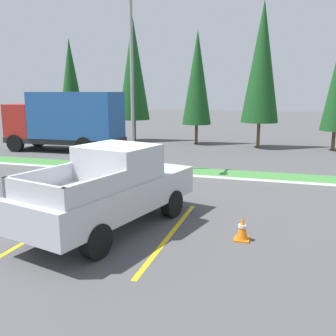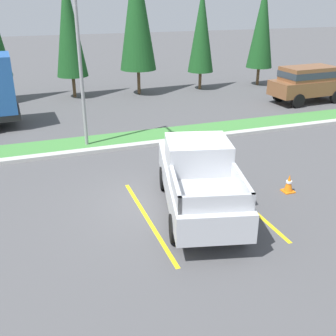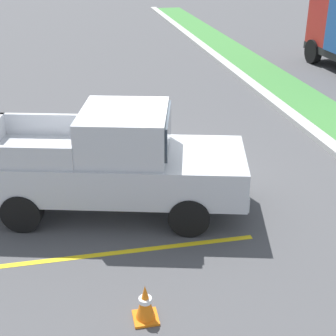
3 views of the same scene
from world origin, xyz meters
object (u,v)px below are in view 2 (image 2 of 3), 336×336
(cypress_tree_center, at_px, (68,25))
(cypress_tree_far_right, at_px, (262,25))
(pickup_truck_main, at_px, (199,178))
(traffic_cone, at_px, (289,184))
(cypress_tree_right_inner, at_px, (137,9))
(suv_distant, at_px, (309,81))
(street_light, at_px, (79,43))
(cypress_tree_rightmost, at_px, (202,30))

(cypress_tree_center, xyz_separation_m, cypress_tree_far_right, (12.78, -0.59, -0.24))
(pickup_truck_main, relative_size, traffic_cone, 9.21)
(cypress_tree_far_right, relative_size, traffic_cone, 11.43)
(cypress_tree_center, bearing_deg, traffic_cone, -73.58)
(pickup_truck_main, height_order, cypress_tree_right_inner, cypress_tree_right_inner)
(cypress_tree_right_inner, relative_size, traffic_cone, 14.50)
(cypress_tree_right_inner, bearing_deg, cypress_tree_center, 172.66)
(suv_distant, relative_size, traffic_cone, 7.81)
(suv_distant, height_order, cypress_tree_center, cypress_tree_center)
(street_light, bearing_deg, cypress_tree_right_inner, 61.49)
(street_light, distance_m, cypress_tree_rightmost, 12.74)
(cypress_tree_center, height_order, cypress_tree_right_inner, cypress_tree_right_inner)
(cypress_tree_center, relative_size, cypress_tree_far_right, 1.06)
(cypress_tree_right_inner, distance_m, cypress_tree_far_right, 8.81)
(suv_distant, distance_m, street_light, 14.27)
(cypress_tree_center, height_order, traffic_cone, cypress_tree_center)
(cypress_tree_rightmost, bearing_deg, suv_distant, -51.51)
(street_light, relative_size, cypress_tree_right_inner, 0.84)
(traffic_cone, bearing_deg, street_light, 129.95)
(street_light, xyz_separation_m, traffic_cone, (5.42, -6.47, -3.92))
(street_light, distance_m, traffic_cone, 9.31)
(pickup_truck_main, distance_m, traffic_cone, 3.33)
(cypress_tree_far_right, xyz_separation_m, traffic_cone, (-8.12, -15.24, -3.75))
(street_light, xyz_separation_m, cypress_tree_far_right, (13.54, 8.76, -0.18))
(cypress_tree_far_right, bearing_deg, cypress_tree_center, 177.34)
(street_light, bearing_deg, suv_distant, 13.68)
(cypress_tree_center, bearing_deg, cypress_tree_far_right, -2.66)
(cypress_tree_right_inner, distance_m, cypress_tree_rightmost, 4.51)
(suv_distant, relative_size, cypress_tree_far_right, 0.68)
(pickup_truck_main, height_order, cypress_tree_rightmost, cypress_tree_rightmost)
(traffic_cone, bearing_deg, pickup_truck_main, -178.24)
(cypress_tree_center, height_order, cypress_tree_rightmost, cypress_tree_center)
(cypress_tree_far_right, height_order, traffic_cone, cypress_tree_far_right)
(pickup_truck_main, distance_m, cypress_tree_rightmost, 17.18)
(pickup_truck_main, xyz_separation_m, cypress_tree_center, (-1.42, 15.93, 3.24))
(cypress_tree_rightmost, height_order, traffic_cone, cypress_tree_rightmost)
(pickup_truck_main, distance_m, suv_distant, 15.07)
(pickup_truck_main, relative_size, street_light, 0.75)
(suv_distant, xyz_separation_m, cypress_tree_center, (-12.80, 6.05, 3.04))
(suv_distant, relative_size, cypress_tree_right_inner, 0.54)
(suv_distant, bearing_deg, traffic_cone, -129.78)
(street_light, height_order, cypress_tree_far_right, street_light)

